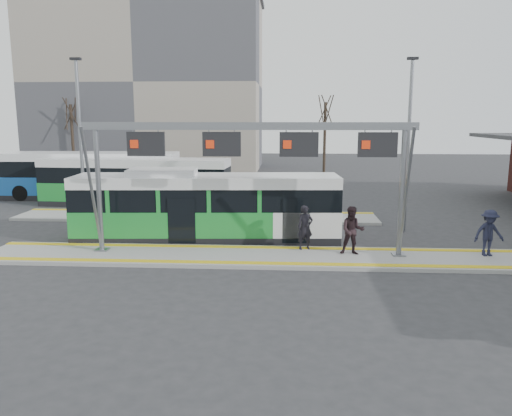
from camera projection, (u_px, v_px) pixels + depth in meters
The scene contains 18 objects.
ground at pixel (260, 259), 19.82m from camera, with size 120.00×120.00×0.00m, color #2D2D30.
platform_main at pixel (260, 257), 19.81m from camera, with size 22.00×3.00×0.15m, color gray.
platform_second at pixel (196, 216), 27.90m from camera, with size 20.00×3.00×0.15m, color gray.
tactile_main at pixel (260, 255), 19.79m from camera, with size 22.00×2.65×0.02m.
tactile_second at pixel (200, 211), 29.02m from camera, with size 20.00×0.35×0.02m.
gantry at pixel (251, 150), 19.32m from camera, with size 13.00×1.68×5.20m.
apartment_block at pixel (150, 84), 54.38m from camera, with size 24.50×12.50×18.40m.
hero_bus at pixel (206, 208), 22.66m from camera, with size 12.01×3.27×3.27m.
bg_bus_green at pixel (135, 182), 31.71m from camera, with size 12.06×3.22×2.98m.
bg_bus_blue at pixel (89, 176), 34.44m from camera, with size 12.28×3.18×3.18m.
passenger_a at pixel (305, 227), 20.52m from camera, with size 0.67×0.44×1.83m, color black.
passenger_b at pixel (352, 231), 19.72m from camera, with size 0.94×0.73×1.93m, color black.
passenger_c at pixel (489, 233), 19.52m from camera, with size 1.19×0.69×1.85m, color #1A1D30.
tree_left at pixel (248, 105), 51.09m from camera, with size 1.40×1.40×8.93m.
tree_mid at pixel (325, 112), 48.72m from camera, with size 1.40×1.40×7.97m.
tree_far at pixel (71, 114), 48.97m from camera, with size 1.40×1.40×7.74m.
lamp_west at pixel (81, 141), 24.16m from camera, with size 0.50×0.25×8.31m.
lamp_east at pixel (408, 142), 23.86m from camera, with size 0.50×0.25×8.30m.
Camera 1 is at (1.03, -19.12, 5.51)m, focal length 35.00 mm.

